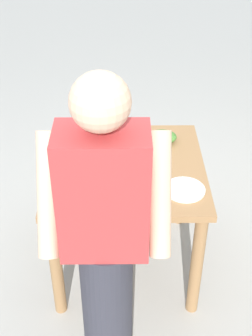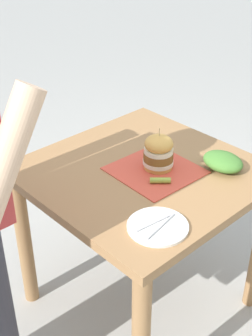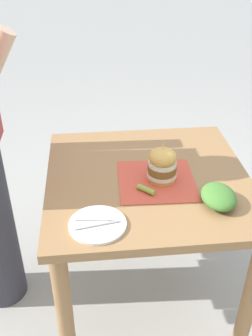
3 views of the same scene
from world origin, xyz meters
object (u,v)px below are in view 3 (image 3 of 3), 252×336
patio_table (147,201)px  side_plate_with_forks (98,224)px  side_salad (219,196)px  sandwich (162,165)px  pickle_spear (146,190)px

patio_table → side_plate_with_forks: 0.42m
side_salad → sandwich: bearing=46.1°
side_plate_with_forks → patio_table: bearing=-37.5°
sandwich → pickle_spear: (-0.09, 0.08, -0.06)m
patio_table → side_plate_with_forks: side_plate_with_forks is taller
sandwich → patio_table: bearing=57.1°
side_plate_with_forks → pickle_spear: bearing=-48.6°
patio_table → side_salad: size_ratio=5.04×
side_salad → patio_table: bearing=48.2°
side_salad → side_plate_with_forks: bearing=100.1°
pickle_spear → side_salad: side_salad is taller
sandwich → side_plate_with_forks: bearing=133.3°
patio_table → pickle_spear: bearing=167.9°
sandwich → side_plate_with_forks: 0.41m
sandwich → side_plate_with_forks: size_ratio=0.85×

